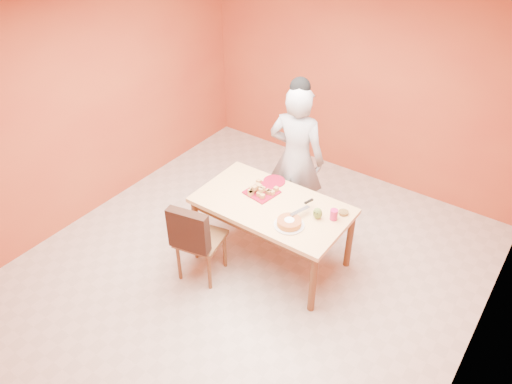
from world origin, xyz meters
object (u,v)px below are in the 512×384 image
Objects in this scene: red_dinner_plate at (274,181)px; checker_tin at (343,213)px; egg_ornament at (318,213)px; dining_chair at (199,238)px; person at (296,159)px; pastry_platter at (262,192)px; magenta_glass at (334,215)px; dining_table at (272,211)px; sponge_cake at (289,222)px.

red_dinner_plate is 2.44× the size of checker_tin.
red_dinner_plate is 0.77m from egg_ornament.
person is at bearing 64.29° from dining_chair.
pastry_platter is 3.02× the size of checker_tin.
person is 0.63m from pastry_platter.
magenta_glass reaches higher than pastry_platter.
red_dinner_plate is at bearing 120.70° from dining_table.
sponge_cake is (0.54, -0.55, 0.03)m from red_dinner_plate.
magenta_glass is (0.31, 0.34, 0.02)m from sponge_cake.
dining_table is 0.67m from magenta_glass.
dining_chair is 3.98× the size of red_dinner_plate.
pastry_platter is 1.24× the size of sponge_cake.
pastry_platter is 0.61m from sponge_cake.
dining_chair is 8.64× the size of magenta_glass.
dining_table is 0.41m from sponge_cake.
egg_ornament reaches higher than dining_table.
person is at bearing 144.13° from magenta_glass.
sponge_cake is at bearing 107.65° from person.
egg_ornament is (0.17, 0.26, 0.02)m from sponge_cake.
sponge_cake is (0.48, -0.91, -0.09)m from person.
dining_table is 6.61× the size of sponge_cake.
checker_tin is (0.35, 0.47, -0.02)m from sponge_cake.
magenta_glass is at bearing 12.50° from dining_table.
pastry_platter is 2.68× the size of magenta_glass.
egg_ornament is at bearing 124.69° from person.
magenta_glass is (0.64, 0.14, 0.15)m from dining_table.
sponge_cake is at bearing -29.01° from pastry_platter.
dining_table is 0.89× the size of person.
person is (-0.15, 0.71, 0.23)m from dining_table.
pastry_platter is at bearing -176.86° from magenta_glass.
sponge_cake is at bearing -145.54° from egg_ornament.
pastry_platter is 0.84m from magenta_glass.
magenta_glass reaches higher than dining_table.
pastry_platter is 0.25m from red_dinner_plate.
person reaches higher than dining_table.
sponge_cake is 0.31m from egg_ornament.
red_dinner_plate is (-0.21, 0.35, 0.10)m from dining_table.
dining_chair reaches higher than red_dinner_plate.
pastry_platter is at bearing -88.16° from red_dinner_plate.
dining_chair is at bearing -167.24° from egg_ornament.
sponge_cake is 0.46m from magenta_glass.
sponge_cake reaches higher than checker_tin.
magenta_glass reaches higher than checker_tin.
sponge_cake is 2.16× the size of magenta_glass.
person is at bearing 117.95° from sponge_cake.
red_dinner_plate is at bearing 71.08° from person.
magenta_glass reaches higher than red_dinner_plate.
red_dinner_plate reaches higher than dining_table.
dining_chair is 7.88× the size of egg_ornament.
magenta_glass is at bearing 22.60° from dining_chair.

